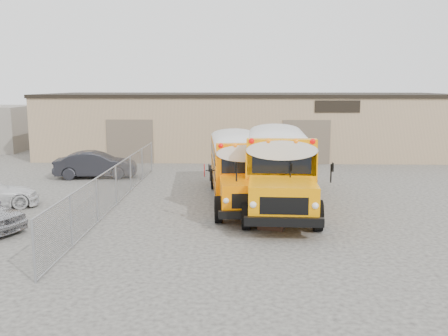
{
  "coord_description": "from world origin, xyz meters",
  "views": [
    {
      "loc": [
        -0.46,
        -18.67,
        5.32
      ],
      "look_at": [
        -1.19,
        3.61,
        1.6
      ],
      "focal_mm": 40.0,
      "sensor_mm": 36.0,
      "label": 1
    }
  ],
  "objects_px": {
    "tarp_bundle": "(272,209)",
    "school_bus_left": "(232,146)",
    "school_bus_right": "(274,143)",
    "car_dark": "(96,165)"
  },
  "relations": [
    {
      "from": "school_bus_right",
      "to": "car_dark",
      "type": "xyz_separation_m",
      "value": [
        -10.36,
        -1.22,
        -1.15
      ]
    },
    {
      "from": "car_dark",
      "to": "school_bus_right",
      "type": "bearing_deg",
      "value": -90.44
    },
    {
      "from": "school_bus_left",
      "to": "tarp_bundle",
      "type": "height_order",
      "value": "school_bus_left"
    },
    {
      "from": "school_bus_right",
      "to": "tarp_bundle",
      "type": "height_order",
      "value": "school_bus_right"
    },
    {
      "from": "school_bus_right",
      "to": "car_dark",
      "type": "distance_m",
      "value": 10.49
    },
    {
      "from": "school_bus_left",
      "to": "tarp_bundle",
      "type": "xyz_separation_m",
      "value": [
        1.71,
        -11.23,
        -1.01
      ]
    },
    {
      "from": "tarp_bundle",
      "to": "car_dark",
      "type": "bearing_deg",
      "value": 133.67
    },
    {
      "from": "tarp_bundle",
      "to": "school_bus_left",
      "type": "bearing_deg",
      "value": 98.63
    },
    {
      "from": "tarp_bundle",
      "to": "car_dark",
      "type": "xyz_separation_m",
      "value": [
        -9.56,
        10.02,
        0.03
      ]
    },
    {
      "from": "school_bus_right",
      "to": "tarp_bundle",
      "type": "relative_size",
      "value": 7.96
    }
  ]
}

